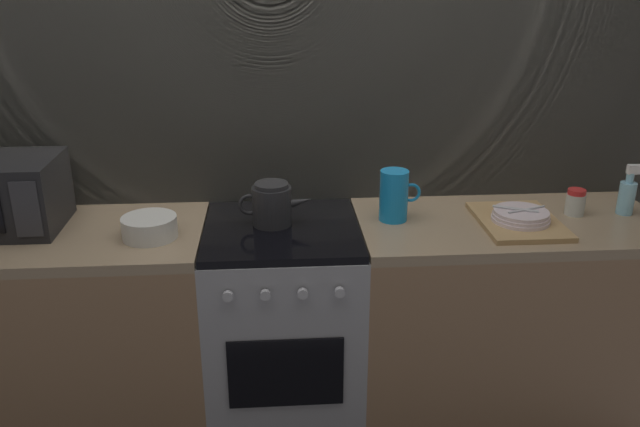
# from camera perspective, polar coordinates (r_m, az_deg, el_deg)

# --- Properties ---
(ground_plane) EXTENTS (8.00, 8.00, 0.00)m
(ground_plane) POSITION_cam_1_polar(r_m,az_deg,el_deg) (2.96, -2.96, -17.48)
(ground_plane) COLOR #2D2D33
(back_wall) EXTENTS (3.60, 0.05, 2.40)m
(back_wall) POSITION_cam_1_polar(r_m,az_deg,el_deg) (2.72, -3.61, 7.30)
(back_wall) COLOR #B2AD9E
(back_wall) RESTS_ON ground_plane
(counter_left) EXTENTS (1.20, 0.60, 0.90)m
(counter_left) POSITION_cam_1_polar(r_m,az_deg,el_deg) (2.84, -21.89, -10.01)
(counter_left) COLOR #997251
(counter_left) RESTS_ON ground_plane
(stove_unit) EXTENTS (0.60, 0.63, 0.90)m
(stove_unit) POSITION_cam_1_polar(r_m,az_deg,el_deg) (2.70, -3.14, -10.03)
(stove_unit) COLOR #9E9EA3
(stove_unit) RESTS_ON ground_plane
(counter_right) EXTENTS (1.20, 0.60, 0.90)m
(counter_right) POSITION_cam_1_polar(r_m,az_deg,el_deg) (2.86, 15.43, -8.98)
(counter_right) COLOR #997251
(counter_right) RESTS_ON ground_plane
(kettle) EXTENTS (0.28, 0.15, 0.17)m
(kettle) POSITION_cam_1_polar(r_m,az_deg,el_deg) (2.50, -4.18, 0.80)
(kettle) COLOR #262628
(kettle) RESTS_ON stove_unit
(mixing_bowl) EXTENTS (0.20, 0.20, 0.08)m
(mixing_bowl) POSITION_cam_1_polar(r_m,az_deg,el_deg) (2.47, -14.59, -1.16)
(mixing_bowl) COLOR silver
(mixing_bowl) RESTS_ON counter_left
(pitcher) EXTENTS (0.16, 0.11, 0.20)m
(pitcher) POSITION_cam_1_polar(r_m,az_deg,el_deg) (2.55, 6.47, 1.57)
(pitcher) COLOR #198CD8
(pitcher) RESTS_ON counter_right
(dish_pile) EXTENTS (0.30, 0.40, 0.07)m
(dish_pile) POSITION_cam_1_polar(r_m,az_deg,el_deg) (2.62, 16.93, -0.44)
(dish_pile) COLOR tan
(dish_pile) RESTS_ON counter_right
(spice_jar) EXTENTS (0.08, 0.08, 0.10)m
(spice_jar) POSITION_cam_1_polar(r_m,az_deg,el_deg) (2.79, 21.30, 0.92)
(spice_jar) COLOR silver
(spice_jar) RESTS_ON counter_right
(spray_bottle) EXTENTS (0.08, 0.06, 0.20)m
(spray_bottle) POSITION_cam_1_polar(r_m,az_deg,el_deg) (2.87, 25.13, 1.49)
(spray_bottle) COLOR #8CCCE5
(spray_bottle) RESTS_ON counter_right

